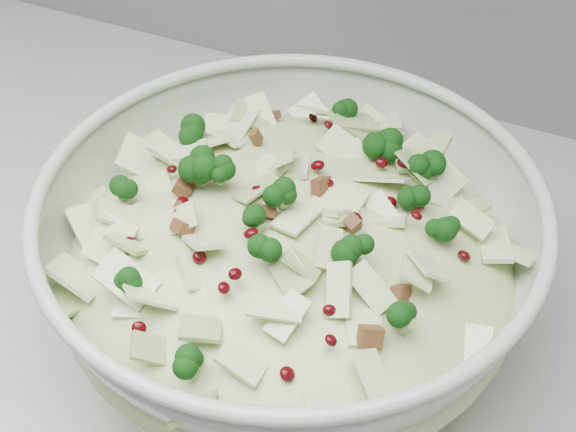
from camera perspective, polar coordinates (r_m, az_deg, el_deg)
name	(u,v)px	position (r m, az deg, el deg)	size (l,w,h in m)	color
mixing_bowl	(290,262)	(0.64, 0.15, -3.31)	(0.50, 0.50, 0.16)	#A6B7A7
salad	(290,240)	(0.62, 0.16, -1.71)	(0.37, 0.37, 0.16)	#C1CF8E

